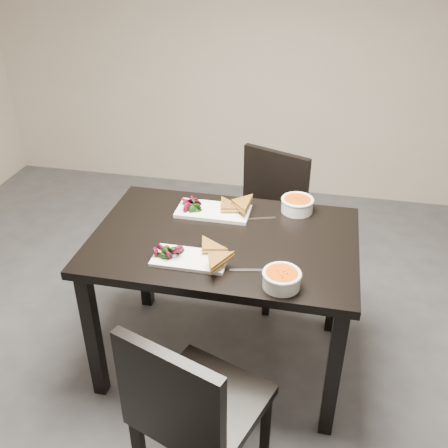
# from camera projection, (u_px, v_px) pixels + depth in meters

# --- Properties ---
(ground) EXTENTS (5.00, 5.00, 0.00)m
(ground) POSITION_uv_depth(u_px,v_px,m) (238.00, 444.00, 2.24)
(ground) COLOR #47474C
(ground) RESTS_ON ground
(table) EXTENTS (1.20, 0.80, 0.75)m
(table) POSITION_uv_depth(u_px,v_px,m) (224.00, 255.00, 2.35)
(table) COLOR black
(table) RESTS_ON ground
(chair_near) EXTENTS (0.54, 0.54, 0.85)m
(chair_near) POSITION_uv_depth(u_px,v_px,m) (191.00, 408.00, 1.82)
(chair_near) COLOR black
(chair_near) RESTS_ON ground
(chair_far) EXTENTS (0.55, 0.55, 0.85)m
(chair_far) POSITION_uv_depth(u_px,v_px,m) (265.00, 215.00, 3.01)
(chair_far) COLOR black
(chair_far) RESTS_ON ground
(plate_near) EXTENTS (0.32, 0.16, 0.02)m
(plate_near) POSITION_uv_depth(u_px,v_px,m) (190.00, 259.00, 2.14)
(plate_near) COLOR white
(plate_near) RESTS_ON table
(sandwich_near) EXTENTS (0.18, 0.15, 0.05)m
(sandwich_near) POSITION_uv_depth(u_px,v_px,m) (206.00, 252.00, 2.13)
(sandwich_near) COLOR #AB6E23
(sandwich_near) RESTS_ON plate_near
(salad_near) EXTENTS (0.10, 0.09, 0.04)m
(salad_near) POSITION_uv_depth(u_px,v_px,m) (167.00, 250.00, 2.14)
(salad_near) COLOR black
(salad_near) RESTS_ON plate_near
(soup_bowl_near) EXTENTS (0.15, 0.15, 0.07)m
(soup_bowl_near) POSITION_uv_depth(u_px,v_px,m) (282.00, 278.00, 1.98)
(soup_bowl_near) COLOR white
(soup_bowl_near) RESTS_ON table
(cutlery_near) EXTENTS (0.18, 0.05, 0.00)m
(cutlery_near) POSITION_uv_depth(u_px,v_px,m) (251.00, 270.00, 2.08)
(cutlery_near) COLOR silver
(cutlery_near) RESTS_ON table
(plate_far) EXTENTS (0.36, 0.18, 0.02)m
(plate_far) POSITION_uv_depth(u_px,v_px,m) (213.00, 211.00, 2.49)
(plate_far) COLOR white
(plate_far) RESTS_ON table
(sandwich_far) EXTENTS (0.20, 0.17, 0.06)m
(sandwich_far) POSITION_uv_depth(u_px,v_px,m) (226.00, 207.00, 2.45)
(sandwich_far) COLOR #AB6E23
(sandwich_far) RESTS_ON plate_far
(salad_far) EXTENTS (0.11, 0.10, 0.05)m
(salad_far) POSITION_uv_depth(u_px,v_px,m) (193.00, 203.00, 2.49)
(salad_far) COLOR black
(salad_far) RESTS_ON plate_far
(soup_bowl_far) EXTENTS (0.16, 0.16, 0.07)m
(soup_bowl_far) POSITION_uv_depth(u_px,v_px,m) (297.00, 204.00, 2.49)
(soup_bowl_far) COLOR white
(soup_bowl_far) RESTS_ON table
(cutlery_far) EXTENTS (0.18, 0.07, 0.00)m
(cutlery_far) POSITION_uv_depth(u_px,v_px,m) (257.00, 219.00, 2.44)
(cutlery_far) COLOR silver
(cutlery_far) RESTS_ON table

